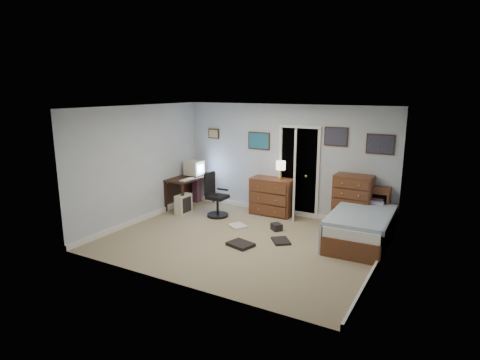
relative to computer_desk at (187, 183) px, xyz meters
name	(u,v)px	position (x,y,z in m)	size (l,w,h in m)	color
floor	(242,241)	(2.29, -1.37, -0.59)	(5.00, 4.00, 0.02)	#9D8C6C
computer_desk	(187,183)	(0.00, 0.00, 0.00)	(0.64, 1.32, 0.75)	black
crt_monitor	(194,168)	(0.11, 0.15, 0.36)	(0.40, 0.37, 0.36)	beige
keyboard	(187,180)	(0.27, -0.35, 0.19)	(0.15, 0.40, 0.02)	beige
pc_tower	(184,204)	(0.29, -0.55, -0.35)	(0.22, 0.43, 0.45)	beige
office_chair	(215,200)	(1.04, -0.34, -0.20)	(0.48, 0.49, 0.99)	black
media_stack	(196,185)	(-0.03, 0.42, -0.15)	(0.17, 0.17, 0.86)	maroon
low_dresser	(272,196)	(2.09, 0.41, -0.16)	(0.95, 0.48, 0.85)	#5B2D1C
table_lamp	(281,166)	(2.29, 0.41, 0.57)	(0.22, 0.22, 0.41)	gold
doorway	(303,170)	(2.64, 0.91, 0.42)	(0.96, 1.12, 2.05)	black
tall_dresser	(353,202)	(3.92, 0.38, -0.02)	(0.76, 0.45, 1.12)	#5B2D1C
headboard_bookcase	(363,205)	(4.12, 0.50, -0.10)	(1.02, 0.27, 0.91)	#5B2D1C
bed	(361,226)	(4.27, -0.31, -0.27)	(1.12, 2.02, 0.65)	#5B2D1C
wall_posters	(309,140)	(2.86, 0.61, 1.17)	(4.38, 0.04, 0.60)	#331E11
floor_clutter	(256,236)	(2.45, -1.09, -0.54)	(1.59, 1.46, 0.14)	black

